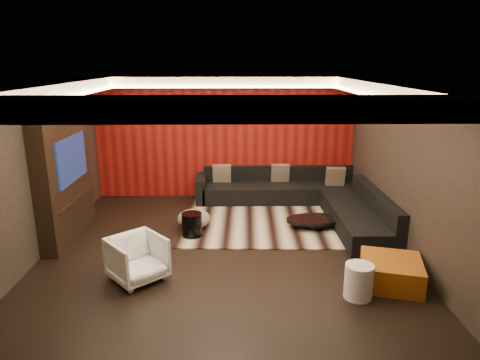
{
  "coord_description": "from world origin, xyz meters",
  "views": [
    {
      "loc": [
        0.16,
        -6.85,
        3.14
      ],
      "look_at": [
        0.3,
        0.6,
        1.05
      ],
      "focal_mm": 32.0,
      "sensor_mm": 36.0,
      "label": 1
    }
  ],
  "objects_px": {
    "orange_ottoman": "(391,272)",
    "drum_stool": "(192,225)",
    "white_side_table": "(359,281)",
    "armchair": "(137,259)",
    "coffee_table": "(314,223)",
    "sectional_sofa": "(305,199)"
  },
  "relations": [
    {
      "from": "orange_ottoman",
      "to": "drum_stool",
      "type": "bearing_deg",
      "value": 149.57
    },
    {
      "from": "white_side_table",
      "to": "orange_ottoman",
      "type": "xyz_separation_m",
      "value": [
        0.57,
        0.36,
        -0.05
      ]
    },
    {
      "from": "drum_stool",
      "to": "armchair",
      "type": "relative_size",
      "value": 0.59
    },
    {
      "from": "orange_ottoman",
      "to": "armchair",
      "type": "height_order",
      "value": "armchair"
    },
    {
      "from": "armchair",
      "to": "coffee_table",
      "type": "bearing_deg",
      "value": -7.46
    },
    {
      "from": "coffee_table",
      "to": "sectional_sofa",
      "type": "relative_size",
      "value": 0.29
    },
    {
      "from": "armchair",
      "to": "orange_ottoman",
      "type": "bearing_deg",
      "value": -43.98
    },
    {
      "from": "drum_stool",
      "to": "white_side_table",
      "type": "relative_size",
      "value": 0.9
    },
    {
      "from": "white_side_table",
      "to": "armchair",
      "type": "relative_size",
      "value": 0.65
    },
    {
      "from": "coffee_table",
      "to": "drum_stool",
      "type": "bearing_deg",
      "value": -170.73
    },
    {
      "from": "white_side_table",
      "to": "armchair",
      "type": "distance_m",
      "value": 3.16
    },
    {
      "from": "coffee_table",
      "to": "orange_ottoman",
      "type": "height_order",
      "value": "orange_ottoman"
    },
    {
      "from": "white_side_table",
      "to": "armchair",
      "type": "height_order",
      "value": "armchair"
    },
    {
      "from": "white_side_table",
      "to": "sectional_sofa",
      "type": "height_order",
      "value": "sectional_sofa"
    },
    {
      "from": "white_side_table",
      "to": "orange_ottoman",
      "type": "relative_size",
      "value": 0.57
    },
    {
      "from": "sectional_sofa",
      "to": "drum_stool",
      "type": "bearing_deg",
      "value": -149.25
    },
    {
      "from": "drum_stool",
      "to": "white_side_table",
      "type": "height_order",
      "value": "white_side_table"
    },
    {
      "from": "white_side_table",
      "to": "sectional_sofa",
      "type": "relative_size",
      "value": 0.13
    },
    {
      "from": "orange_ottoman",
      "to": "armchair",
      "type": "relative_size",
      "value": 1.14
    },
    {
      "from": "drum_stool",
      "to": "white_side_table",
      "type": "distance_m",
      "value": 3.26
    },
    {
      "from": "orange_ottoman",
      "to": "sectional_sofa",
      "type": "height_order",
      "value": "sectional_sofa"
    },
    {
      "from": "armchair",
      "to": "sectional_sofa",
      "type": "bearing_deg",
      "value": 3.99
    }
  ]
}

